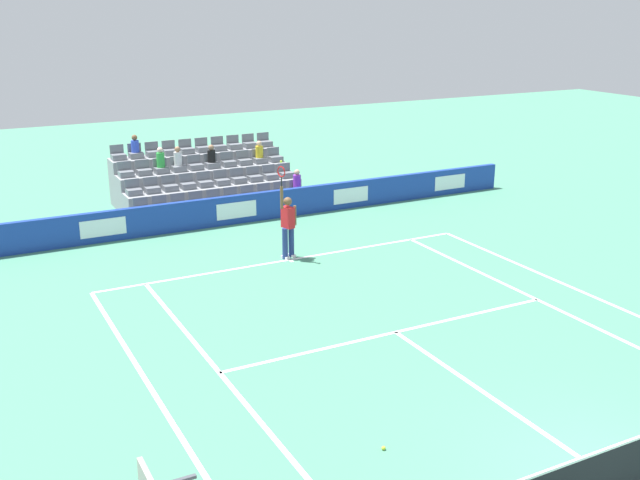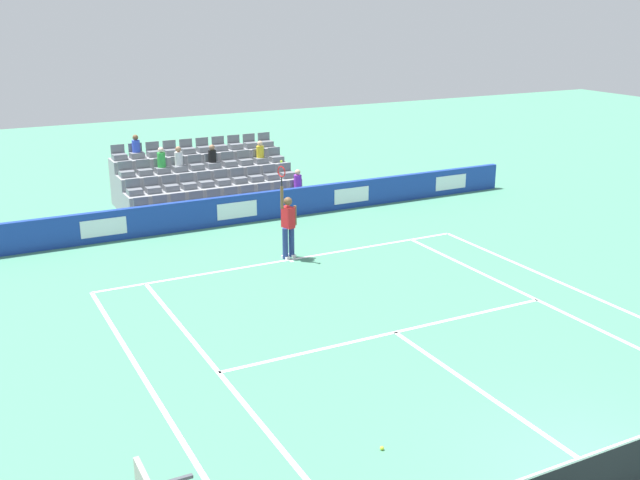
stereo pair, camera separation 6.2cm
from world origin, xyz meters
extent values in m
cube|color=white|center=(0.00, -11.89, 0.00)|extent=(10.97, 0.10, 0.01)
cube|color=white|center=(0.00, -6.40, 0.00)|extent=(8.23, 0.10, 0.01)
cube|color=white|center=(0.00, -3.20, 0.00)|extent=(0.10, 6.40, 0.01)
cube|color=white|center=(4.12, -5.95, 0.00)|extent=(0.10, 11.89, 0.01)
cube|color=white|center=(-4.12, -5.95, 0.00)|extent=(0.10, 11.89, 0.01)
cube|color=white|center=(5.49, -5.95, 0.00)|extent=(0.10, 11.89, 0.01)
cube|color=white|center=(-5.49, -5.95, 0.00)|extent=(0.10, 11.89, 0.01)
cube|color=white|center=(0.00, -11.79, 0.00)|extent=(0.10, 0.20, 0.01)
cube|color=#193899|center=(0.00, -16.03, 0.47)|extent=(21.48, 0.20, 0.95)
cube|color=white|center=(-8.59, -15.92, 0.47)|extent=(1.37, 0.01, 0.53)
cube|color=white|center=(-4.30, -15.92, 0.47)|extent=(1.37, 0.01, 0.53)
cube|color=white|center=(0.00, -15.92, 0.47)|extent=(1.37, 0.01, 0.53)
cube|color=white|center=(4.30, -15.92, 0.47)|extent=(1.37, 0.01, 0.53)
cube|color=black|center=(0.00, 0.00, 0.46)|extent=(11.77, 0.02, 0.92)
cube|color=white|center=(0.00, 0.00, 0.94)|extent=(11.77, 0.04, 0.04)
cylinder|color=navy|center=(-0.17, -12.11, 0.45)|extent=(0.16, 0.16, 0.90)
cylinder|color=navy|center=(0.06, -12.04, 0.45)|extent=(0.16, 0.16, 0.90)
cube|color=white|center=(-0.17, -12.11, 0.04)|extent=(0.19, 0.28, 0.08)
cube|color=white|center=(0.06, -12.04, 0.04)|extent=(0.19, 0.28, 0.08)
cube|color=red|center=(-0.05, -12.07, 1.20)|extent=(0.32, 0.41, 0.60)
sphere|color=brown|center=(-0.05, -12.07, 1.66)|extent=(0.24, 0.24, 0.24)
cylinder|color=brown|center=(0.16, -12.01, 1.81)|extent=(0.09, 0.09, 0.62)
cylinder|color=brown|center=(-0.28, -12.09, 1.22)|extent=(0.09, 0.09, 0.56)
cylinder|color=black|center=(0.16, -12.01, 2.26)|extent=(0.04, 0.04, 0.28)
torus|color=red|center=(0.16, -12.01, 2.54)|extent=(0.12, 0.30, 0.31)
sphere|color=#D1E533|center=(0.16, -12.01, 2.82)|extent=(0.07, 0.07, 0.07)
cube|color=gray|center=(0.00, -17.10, 0.21)|extent=(6.20, 0.95, 0.42)
cube|color=slate|center=(-2.79, -17.10, 0.52)|extent=(0.48, 0.44, 0.20)
cube|color=slate|center=(-2.79, -17.30, 0.77)|extent=(0.48, 0.04, 0.30)
cube|color=slate|center=(-2.17, -17.10, 0.52)|extent=(0.48, 0.44, 0.20)
cube|color=slate|center=(-2.17, -17.30, 0.77)|extent=(0.48, 0.04, 0.30)
cube|color=slate|center=(-1.55, -17.10, 0.52)|extent=(0.48, 0.44, 0.20)
cube|color=slate|center=(-1.55, -17.30, 0.77)|extent=(0.48, 0.04, 0.30)
cube|color=slate|center=(-0.93, -17.10, 0.52)|extent=(0.48, 0.44, 0.20)
cube|color=slate|center=(-0.93, -17.30, 0.77)|extent=(0.48, 0.04, 0.30)
cube|color=slate|center=(-0.31, -17.10, 0.52)|extent=(0.48, 0.44, 0.20)
cube|color=slate|center=(-0.31, -17.30, 0.77)|extent=(0.48, 0.04, 0.30)
cube|color=slate|center=(0.31, -17.10, 0.52)|extent=(0.48, 0.44, 0.20)
cube|color=slate|center=(0.31, -17.30, 0.77)|extent=(0.48, 0.04, 0.30)
cube|color=slate|center=(0.93, -17.10, 0.52)|extent=(0.48, 0.44, 0.20)
cube|color=slate|center=(0.93, -17.30, 0.77)|extent=(0.48, 0.04, 0.30)
cube|color=slate|center=(1.55, -17.10, 0.52)|extent=(0.48, 0.44, 0.20)
cube|color=slate|center=(1.55, -17.30, 0.77)|extent=(0.48, 0.04, 0.30)
cube|color=slate|center=(2.17, -17.10, 0.52)|extent=(0.48, 0.44, 0.20)
cube|color=slate|center=(2.17, -17.30, 0.77)|extent=(0.48, 0.04, 0.30)
cube|color=slate|center=(2.79, -17.10, 0.52)|extent=(0.48, 0.44, 0.20)
cube|color=slate|center=(2.79, -17.30, 0.77)|extent=(0.48, 0.04, 0.30)
cube|color=gray|center=(0.00, -18.05, 0.42)|extent=(6.20, 0.95, 0.84)
cube|color=slate|center=(-2.79, -18.05, 0.94)|extent=(0.48, 0.44, 0.20)
cube|color=slate|center=(-2.79, -18.25, 1.19)|extent=(0.48, 0.04, 0.30)
cube|color=slate|center=(-2.17, -18.05, 0.94)|extent=(0.48, 0.44, 0.20)
cube|color=slate|center=(-2.17, -18.25, 1.19)|extent=(0.48, 0.04, 0.30)
cube|color=slate|center=(-1.55, -18.05, 0.94)|extent=(0.48, 0.44, 0.20)
cube|color=slate|center=(-1.55, -18.25, 1.19)|extent=(0.48, 0.04, 0.30)
cube|color=slate|center=(-0.93, -18.05, 0.94)|extent=(0.48, 0.44, 0.20)
cube|color=slate|center=(-0.93, -18.25, 1.19)|extent=(0.48, 0.04, 0.30)
cube|color=slate|center=(-0.31, -18.05, 0.94)|extent=(0.48, 0.44, 0.20)
cube|color=slate|center=(-0.31, -18.25, 1.19)|extent=(0.48, 0.04, 0.30)
cube|color=slate|center=(0.31, -18.05, 0.94)|extent=(0.48, 0.44, 0.20)
cube|color=slate|center=(0.31, -18.25, 1.19)|extent=(0.48, 0.04, 0.30)
cube|color=slate|center=(0.93, -18.05, 0.94)|extent=(0.48, 0.44, 0.20)
cube|color=slate|center=(0.93, -18.25, 1.19)|extent=(0.48, 0.04, 0.30)
cube|color=slate|center=(1.55, -18.05, 0.94)|extent=(0.48, 0.44, 0.20)
cube|color=slate|center=(1.55, -18.25, 1.19)|extent=(0.48, 0.04, 0.30)
cube|color=slate|center=(2.17, -18.05, 0.94)|extent=(0.48, 0.44, 0.20)
cube|color=slate|center=(2.17, -18.25, 1.19)|extent=(0.48, 0.04, 0.30)
cube|color=slate|center=(2.79, -18.05, 0.94)|extent=(0.48, 0.44, 0.20)
cube|color=slate|center=(2.79, -18.25, 1.19)|extent=(0.48, 0.04, 0.30)
cube|color=gray|center=(0.00, -19.00, 0.63)|extent=(6.20, 0.95, 1.26)
cube|color=slate|center=(-2.79, -19.00, 1.36)|extent=(0.48, 0.44, 0.20)
cube|color=slate|center=(-2.79, -19.20, 1.61)|extent=(0.48, 0.04, 0.30)
cube|color=slate|center=(-2.17, -19.00, 1.36)|extent=(0.48, 0.44, 0.20)
cube|color=slate|center=(-2.17, -19.20, 1.61)|extent=(0.48, 0.04, 0.30)
cube|color=slate|center=(-1.55, -19.00, 1.36)|extent=(0.48, 0.44, 0.20)
cube|color=slate|center=(-1.55, -19.20, 1.61)|extent=(0.48, 0.04, 0.30)
cube|color=slate|center=(-0.93, -19.00, 1.36)|extent=(0.48, 0.44, 0.20)
cube|color=slate|center=(-0.93, -19.20, 1.61)|extent=(0.48, 0.04, 0.30)
cube|color=slate|center=(-0.31, -19.00, 1.36)|extent=(0.48, 0.44, 0.20)
cube|color=slate|center=(-0.31, -19.20, 1.61)|extent=(0.48, 0.04, 0.30)
cube|color=slate|center=(0.31, -19.00, 1.36)|extent=(0.48, 0.44, 0.20)
cube|color=slate|center=(0.31, -19.20, 1.61)|extent=(0.48, 0.04, 0.30)
cube|color=slate|center=(0.93, -19.00, 1.36)|extent=(0.48, 0.44, 0.20)
cube|color=slate|center=(0.93, -19.20, 1.61)|extent=(0.48, 0.04, 0.30)
cube|color=slate|center=(1.55, -19.00, 1.36)|extent=(0.48, 0.44, 0.20)
cube|color=slate|center=(1.55, -19.20, 1.61)|extent=(0.48, 0.04, 0.30)
cube|color=slate|center=(2.17, -19.00, 1.36)|extent=(0.48, 0.44, 0.20)
cube|color=slate|center=(2.17, -19.20, 1.61)|extent=(0.48, 0.04, 0.30)
cube|color=slate|center=(2.79, -19.00, 1.36)|extent=(0.48, 0.44, 0.20)
cube|color=slate|center=(2.79, -19.20, 1.61)|extent=(0.48, 0.04, 0.30)
cube|color=gray|center=(0.00, -19.95, 0.84)|extent=(6.20, 0.95, 1.68)
cube|color=slate|center=(-2.79, -19.95, 1.78)|extent=(0.48, 0.44, 0.20)
cube|color=slate|center=(-2.79, -20.15, 2.03)|extent=(0.48, 0.04, 0.30)
cube|color=slate|center=(-2.17, -19.95, 1.78)|extent=(0.48, 0.44, 0.20)
cube|color=slate|center=(-2.17, -20.15, 2.03)|extent=(0.48, 0.04, 0.30)
cube|color=slate|center=(-1.55, -19.95, 1.78)|extent=(0.48, 0.44, 0.20)
cube|color=slate|center=(-1.55, -20.15, 2.03)|extent=(0.48, 0.04, 0.30)
cube|color=slate|center=(-0.93, -19.95, 1.78)|extent=(0.48, 0.44, 0.20)
cube|color=slate|center=(-0.93, -20.15, 2.03)|extent=(0.48, 0.04, 0.30)
cube|color=slate|center=(-0.31, -19.95, 1.78)|extent=(0.48, 0.44, 0.20)
cube|color=slate|center=(-0.31, -20.15, 2.03)|extent=(0.48, 0.04, 0.30)
cube|color=slate|center=(0.31, -19.95, 1.78)|extent=(0.48, 0.44, 0.20)
cube|color=slate|center=(0.31, -20.15, 2.03)|extent=(0.48, 0.04, 0.30)
cube|color=slate|center=(0.93, -19.95, 1.78)|extent=(0.48, 0.44, 0.20)
cube|color=slate|center=(0.93, -20.15, 2.03)|extent=(0.48, 0.04, 0.30)
cube|color=slate|center=(1.55, -19.95, 1.78)|extent=(0.48, 0.44, 0.20)
cube|color=slate|center=(1.55, -20.15, 2.03)|extent=(0.48, 0.04, 0.30)
cube|color=slate|center=(2.17, -19.95, 1.78)|extent=(0.48, 0.44, 0.20)
cube|color=slate|center=(2.17, -20.15, 2.03)|extent=(0.48, 0.04, 0.30)
cube|color=slate|center=(2.79, -19.95, 1.78)|extent=(0.48, 0.44, 0.20)
cube|color=slate|center=(2.79, -20.15, 2.03)|extent=(0.48, 0.04, 0.30)
cylinder|color=blue|center=(2.17, -20.00, 2.09)|extent=(0.28, 0.28, 0.42)
sphere|color=brown|center=(2.17, -20.00, 2.40)|extent=(0.20, 0.20, 0.20)
cylinder|color=purple|center=(-2.79, -17.15, 0.87)|extent=(0.28, 0.28, 0.49)
sphere|color=#D3A884|center=(-2.79, -17.15, 1.21)|extent=(0.20, 0.20, 0.20)
cylinder|color=black|center=(-0.31, -19.05, 1.68)|extent=(0.28, 0.28, 0.44)
sphere|color=#9E7251|center=(-0.31, -19.05, 2.00)|extent=(0.20, 0.20, 0.20)
cylinder|color=white|center=(0.93, -19.05, 1.70)|extent=(0.28, 0.28, 0.48)
sphere|color=#9E7251|center=(0.93, -19.05, 2.04)|extent=(0.20, 0.20, 0.20)
cylinder|color=green|center=(1.55, -19.05, 1.71)|extent=(0.28, 0.28, 0.51)
sphere|color=beige|center=(1.55, -19.05, 2.07)|extent=(0.20, 0.20, 0.20)
cylinder|color=yellow|center=(-2.17, -19.05, 1.67)|extent=(0.28, 0.28, 0.42)
sphere|color=#D3A884|center=(-2.17, -19.05, 1.98)|extent=(0.20, 0.20, 0.20)
sphere|color=#D1E533|center=(2.67, -2.65, 0.03)|extent=(0.07, 0.07, 0.07)
camera|label=1|loc=(8.49, 6.28, 6.97)|focal=42.16mm
camera|label=2|loc=(8.43, 6.31, 6.97)|focal=42.16mm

